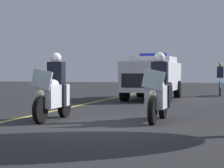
{
  "coord_description": "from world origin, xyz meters",
  "views": [
    {
      "loc": [
        9.42,
        3.13,
        1.23
      ],
      "look_at": [
        -1.78,
        0.0,
        0.9
      ],
      "focal_mm": 69.9,
      "sensor_mm": 36.0,
      "label": 1
    }
  ],
  "objects_px": {
    "police_motorcycle_lead_left": "(53,93)",
    "cyclist_background": "(220,79)",
    "police_motorcycle_lead_right": "(158,93)",
    "police_suv": "(153,75)"
  },
  "relations": [
    {
      "from": "police_motorcycle_lead_right",
      "to": "cyclist_background",
      "type": "height_order",
      "value": "police_motorcycle_lead_right"
    },
    {
      "from": "police_motorcycle_lead_left",
      "to": "cyclist_background",
      "type": "bearing_deg",
      "value": 163.24
    },
    {
      "from": "police_motorcycle_lead_left",
      "to": "police_suv",
      "type": "relative_size",
      "value": 0.44
    },
    {
      "from": "police_motorcycle_lead_left",
      "to": "police_suv",
      "type": "distance_m",
      "value": 9.06
    },
    {
      "from": "police_motorcycle_lead_right",
      "to": "cyclist_background",
      "type": "bearing_deg",
      "value": 174.55
    },
    {
      "from": "police_motorcycle_lead_left",
      "to": "cyclist_background",
      "type": "distance_m",
      "value": 12.94
    },
    {
      "from": "police_motorcycle_lead_right",
      "to": "police_suv",
      "type": "distance_m",
      "value": 8.7
    },
    {
      "from": "police_motorcycle_lead_left",
      "to": "police_motorcycle_lead_right",
      "type": "bearing_deg",
      "value": 100.43
    },
    {
      "from": "police_motorcycle_lead_right",
      "to": "police_motorcycle_lead_left",
      "type": "bearing_deg",
      "value": -79.57
    },
    {
      "from": "police_motorcycle_lead_left",
      "to": "police_motorcycle_lead_right",
      "type": "relative_size",
      "value": 1.0
    }
  ]
}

